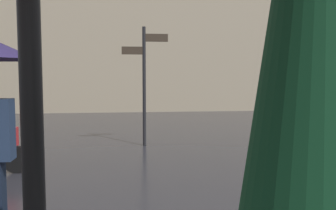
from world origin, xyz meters
The scene contains 1 object.
street_signpost centered at (1.31, 6.25, 1.70)m, with size 1.08×0.08×2.79m.
Camera 1 is at (0.84, -2.15, 1.63)m, focal length 38.18 mm.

